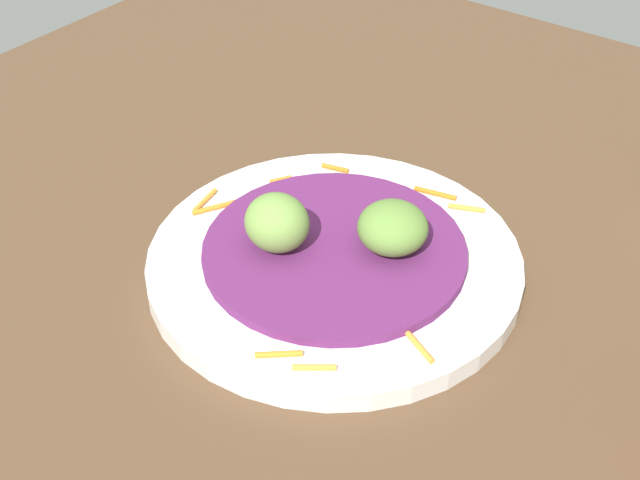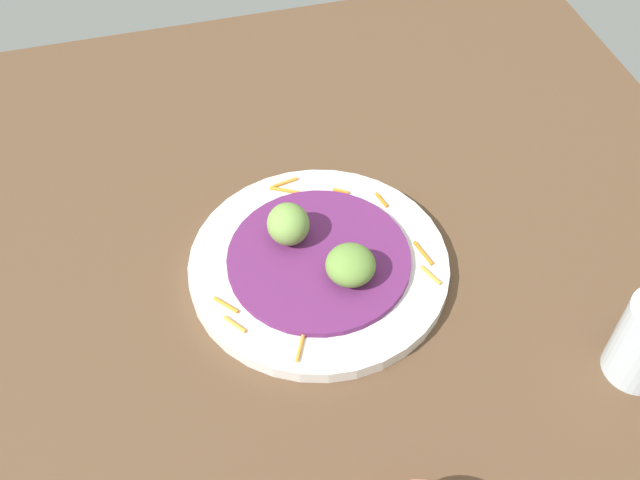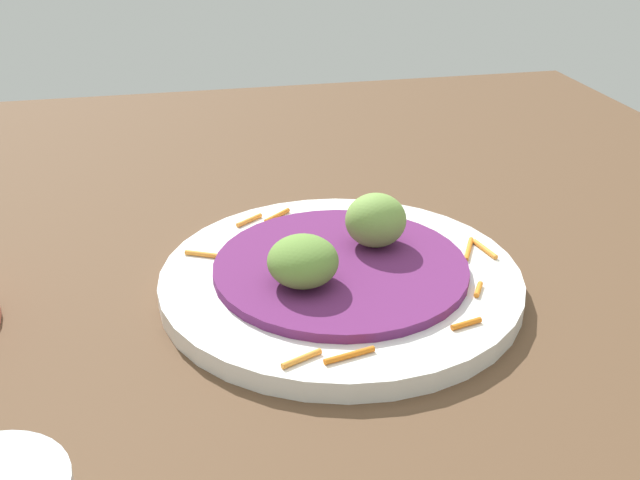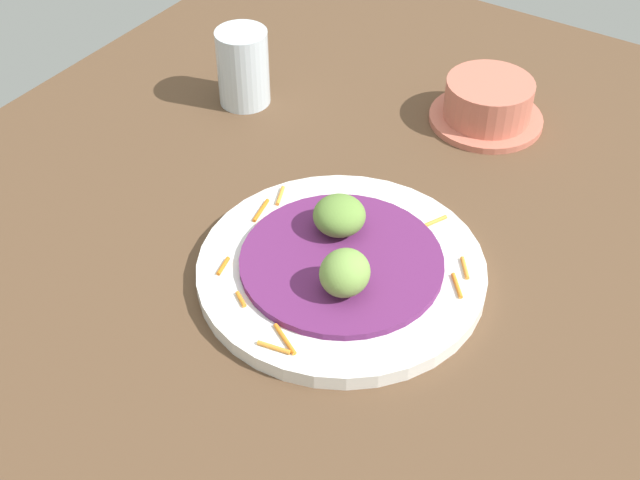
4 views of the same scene
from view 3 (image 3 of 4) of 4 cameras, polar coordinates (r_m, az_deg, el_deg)
table_surface at (r=61.16cm, az=-4.08°, el=-2.96°), size 110.00×110.00×2.00cm
main_plate at (r=57.20cm, az=1.59°, el=-3.11°), size 27.75×27.75×1.57cm
cabbage_bed at (r=56.64cm, az=1.60°, el=-2.10°), size 19.51×19.51×0.74cm
carrot_garnish at (r=56.36cm, az=2.85°, el=-2.48°), size 24.26×23.33×0.40cm
guac_scoop_left at (r=52.88cm, az=-1.33°, el=-1.64°), size 6.99×6.98×3.64cm
guac_scoop_center at (r=58.36cm, az=4.32°, el=1.54°), size 5.09×4.78×4.30cm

